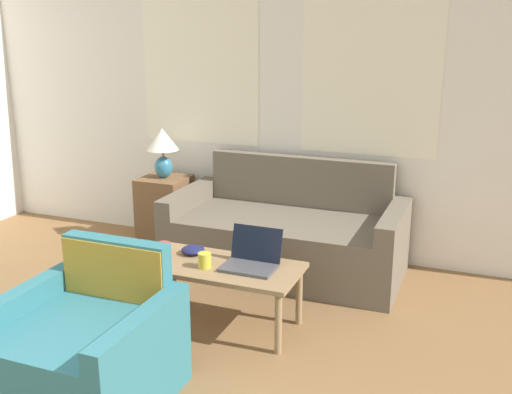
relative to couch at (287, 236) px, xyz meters
name	(u,v)px	position (x,y,z in m)	size (l,w,h in m)	color
wall_back	(291,101)	(-0.14, 0.47, 1.03)	(6.97, 0.06, 2.60)	white
couch	(287,236)	(0.00, 0.00, 0.00)	(1.84, 0.90, 0.87)	#665B4C
armchair	(88,351)	(-0.40, -2.06, -0.01)	(0.84, 0.81, 0.79)	#2D6B75
side_table	(165,211)	(-1.21, 0.16, 0.03)	(0.41, 0.41, 0.62)	brown
table_lamp	(163,146)	(-1.21, 0.16, 0.63)	(0.28, 0.28, 0.44)	teal
coffee_table	(221,272)	(-0.09, -1.08, 0.10)	(1.04, 0.51, 0.42)	#8E704C
laptop	(252,259)	(0.11, -1.03, 0.20)	(0.34, 0.29, 0.24)	#47474C
cup_navy	(205,260)	(-0.16, -1.16, 0.20)	(0.08, 0.08, 0.10)	gold
cup_yellow	(164,249)	(-0.50, -1.08, 0.20)	(0.08, 0.08, 0.10)	#B23D38
snack_bowl	(193,250)	(-0.34, -0.97, 0.18)	(0.16, 0.16, 0.06)	#191E4C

